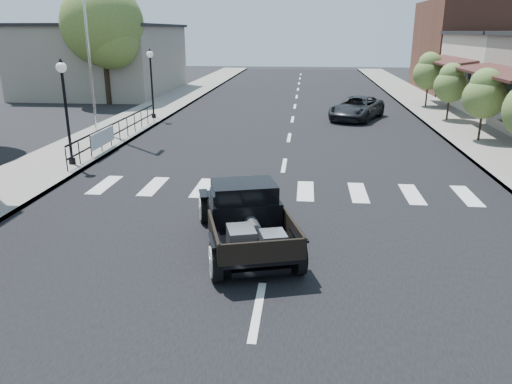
# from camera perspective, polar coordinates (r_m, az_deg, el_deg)

# --- Properties ---
(ground) EXTENTS (120.00, 120.00, 0.00)m
(ground) POSITION_cam_1_polar(r_m,az_deg,el_deg) (11.70, 1.62, -5.85)
(ground) COLOR black
(ground) RESTS_ON ground
(road) EXTENTS (14.00, 80.00, 0.02)m
(road) POSITION_cam_1_polar(r_m,az_deg,el_deg) (26.12, 4.06, 7.53)
(road) COLOR black
(road) RESTS_ON ground
(road_markings) EXTENTS (12.00, 60.00, 0.06)m
(road_markings) POSITION_cam_1_polar(r_m,az_deg,el_deg) (21.23, 3.61, 5.07)
(road_markings) COLOR silver
(road_markings) RESTS_ON ground
(sidewalk_left) EXTENTS (3.00, 80.00, 0.15)m
(sidewalk_left) POSITION_cam_1_polar(r_m,az_deg,el_deg) (27.69, -13.98, 7.77)
(sidewalk_left) COLOR gray
(sidewalk_left) RESTS_ON ground
(sidewalk_right) EXTENTS (3.00, 80.00, 0.15)m
(sidewalk_right) POSITION_cam_1_polar(r_m,az_deg,el_deg) (27.22, 22.37, 6.79)
(sidewalk_right) COLOR gray
(sidewalk_right) RESTS_ON ground
(low_building_left) EXTENTS (10.00, 12.00, 5.00)m
(low_building_left) POSITION_cam_1_polar(r_m,az_deg,el_deg) (41.82, -16.90, 14.18)
(low_building_left) COLOR gray
(low_building_left) RESTS_ON ground
(far_building_right) EXTENTS (11.00, 10.00, 7.00)m
(far_building_right) POSITION_cam_1_polar(r_m,az_deg,el_deg) (45.17, 25.71, 14.72)
(far_building_right) COLOR brown
(far_building_right) RESTS_ON ground
(railing) EXTENTS (0.08, 10.00, 1.00)m
(railing) POSITION_cam_1_polar(r_m,az_deg,el_deg) (22.56, -15.36, 6.93)
(railing) COLOR black
(railing) RESTS_ON sidewalk_left
(banner) EXTENTS (0.04, 2.20, 0.60)m
(banner) POSITION_cam_1_polar(r_m,az_deg,el_deg) (20.75, -17.04, 5.29)
(banner) COLOR silver
(banner) RESTS_ON sidewalk_left
(lamp_post_b) EXTENTS (0.36, 0.36, 3.68)m
(lamp_post_b) POSITION_cam_1_polar(r_m,az_deg,el_deg) (18.85, -20.84, 8.47)
(lamp_post_b) COLOR black
(lamp_post_b) RESTS_ON sidewalk_left
(lamp_post_c) EXTENTS (0.36, 0.36, 3.68)m
(lamp_post_c) POSITION_cam_1_polar(r_m,az_deg,el_deg) (28.09, -11.83, 12.01)
(lamp_post_c) COLOR black
(lamp_post_c) RESTS_ON sidewalk_left
(big_tree_far) EXTENTS (5.28, 5.28, 7.75)m
(big_tree_far) POSITION_cam_1_polar(r_m,az_deg,el_deg) (35.27, -16.97, 15.85)
(big_tree_far) COLOR #566B2E
(big_tree_far) RESTS_ON ground
(small_tree_c) EXTENTS (1.78, 1.78, 2.97)m
(small_tree_c) POSITION_cam_1_polar(r_m,az_deg,el_deg) (23.82, 24.50, 8.93)
(small_tree_c) COLOR #546E32
(small_tree_c) RESTS_ON sidewalk_right
(small_tree_d) EXTENTS (1.72, 1.72, 2.87)m
(small_tree_d) POSITION_cam_1_polar(r_m,az_deg,el_deg) (28.86, 21.26, 10.53)
(small_tree_d) COLOR #546E32
(small_tree_d) RESTS_ON sidewalk_right
(small_tree_e) EXTENTS (1.92, 1.92, 3.21)m
(small_tree_e) POSITION_cam_1_polar(r_m,az_deg,el_deg) (33.79, 19.08, 11.97)
(small_tree_e) COLOR #546E32
(small_tree_e) RESTS_ON sidewalk_right
(hotrod_pickup) EXTENTS (3.17, 4.75, 1.51)m
(hotrod_pickup) POSITION_cam_1_polar(r_m,az_deg,el_deg) (11.23, -1.22, -2.73)
(hotrod_pickup) COLOR black
(hotrod_pickup) RESTS_ON ground
(second_car) EXTENTS (3.69, 4.96, 1.25)m
(second_car) POSITION_cam_1_polar(r_m,az_deg,el_deg) (28.52, 11.44, 9.36)
(second_car) COLOR black
(second_car) RESTS_ON ground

